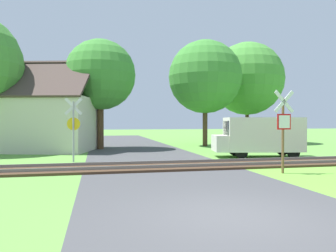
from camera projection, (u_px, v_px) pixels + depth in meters
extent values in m
plane|color=#5B933D|center=(231.00, 216.00, 6.89)|extent=(160.00, 160.00, 0.00)
cube|color=#424244|center=(201.00, 195.00, 8.84)|extent=(6.62, 80.00, 0.01)
cube|color=#422D1E|center=(162.00, 166.00, 14.23)|extent=(60.00, 2.60, 0.10)
cube|color=slate|center=(159.00, 162.00, 14.93)|extent=(60.00, 0.08, 0.12)
cube|color=slate|center=(165.00, 166.00, 13.53)|extent=(60.00, 0.08, 0.12)
cylinder|color=brown|center=(283.00, 136.00, 12.62)|extent=(0.10, 0.10, 2.92)
cube|color=red|center=(284.00, 122.00, 12.56)|extent=(0.60, 0.08, 0.60)
cube|color=white|center=(284.00, 122.00, 12.53)|extent=(0.49, 0.06, 0.49)
cube|color=white|center=(284.00, 102.00, 12.55)|extent=(0.88, 0.11, 0.88)
cube|color=white|center=(284.00, 102.00, 12.55)|extent=(0.88, 0.11, 0.88)
cylinder|color=#9E9EA5|center=(73.00, 132.00, 16.12)|extent=(0.09, 0.09, 3.01)
cube|color=white|center=(73.00, 106.00, 16.16)|extent=(0.88, 0.09, 0.88)
cube|color=white|center=(73.00, 106.00, 16.16)|extent=(0.88, 0.09, 0.88)
cylinder|color=yellow|center=(74.00, 124.00, 16.18)|extent=(0.64, 0.08, 0.64)
cube|color=beige|center=(37.00, 124.00, 23.06)|extent=(9.25, 8.04, 3.65)
cube|color=#473833|center=(26.00, 78.00, 21.47)|extent=(8.93, 5.55, 2.81)
cube|color=#473833|center=(46.00, 84.00, 24.56)|extent=(8.93, 5.55, 2.81)
cube|color=brown|center=(67.00, 76.00, 22.91)|extent=(0.61, 0.61, 1.10)
cylinder|color=#513823|center=(101.00, 125.00, 24.08)|extent=(0.46, 0.46, 3.53)
sphere|color=#3D8433|center=(100.00, 75.00, 24.04)|extent=(5.17, 5.17, 5.17)
cylinder|color=#513823|center=(247.00, 124.00, 31.05)|extent=(0.34, 0.34, 3.52)
sphere|color=#478E38|center=(247.00, 79.00, 31.00)|extent=(6.86, 6.86, 6.86)
cylinder|color=#513823|center=(205.00, 125.00, 26.95)|extent=(0.40, 0.40, 3.45)
sphere|color=#3D8433|center=(205.00, 77.00, 26.91)|extent=(6.01, 6.01, 6.01)
cube|color=silver|center=(263.00, 134.00, 18.53)|extent=(4.48, 2.64, 1.90)
cube|color=silver|center=(220.00, 143.00, 18.47)|extent=(1.02, 1.90, 0.90)
cube|color=#19232D|center=(226.00, 128.00, 18.47)|extent=(0.34, 1.59, 0.85)
cube|color=navy|center=(258.00, 139.00, 19.49)|extent=(3.72, 0.71, 0.16)
cylinder|color=black|center=(235.00, 150.00, 19.28)|extent=(0.70, 0.30, 0.68)
cylinder|color=black|center=(241.00, 152.00, 17.72)|extent=(0.70, 0.30, 0.68)
cylinder|color=black|center=(283.00, 150.00, 19.37)|extent=(0.70, 0.30, 0.68)
cylinder|color=black|center=(293.00, 152.00, 17.81)|extent=(0.70, 0.30, 0.68)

